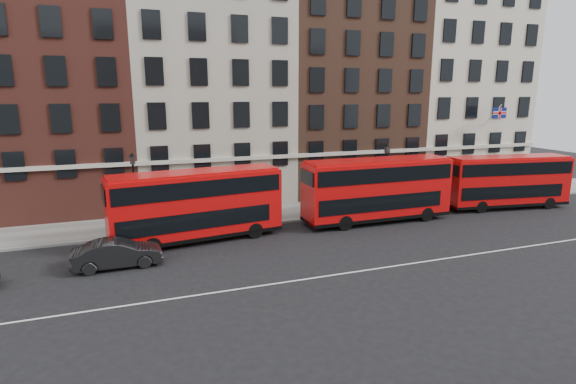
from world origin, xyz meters
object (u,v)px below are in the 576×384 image
object	(u,v)px
bus_b	(196,204)
bus_d	(506,180)
traffic_light	(501,173)
car_front	(118,254)
bus_c	(377,189)

from	to	relation	value
bus_b	bus_d	bearing A→B (deg)	-7.37
traffic_light	bus_d	bearing A→B (deg)	-125.47
car_front	traffic_light	bearing A→B (deg)	-82.20
bus_c	bus_b	bearing A→B (deg)	179.94
bus_b	car_front	size ratio (longest dim) A/B	2.35
bus_c	bus_d	size ratio (longest dim) A/B	1.06
car_front	bus_d	bearing A→B (deg)	-85.63
bus_c	bus_d	distance (m)	12.14
bus_d	car_front	size ratio (longest dim) A/B	2.23
bus_c	car_front	bearing A→B (deg)	-170.42
traffic_light	car_front	bearing A→B (deg)	-170.78
bus_c	car_front	size ratio (longest dim) A/B	2.36
bus_c	bus_d	bearing A→B (deg)	-0.06
bus_b	bus_c	distance (m)	13.07
bus_b	bus_d	distance (m)	25.22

